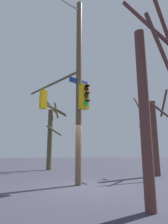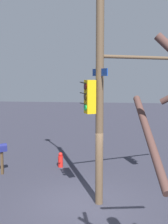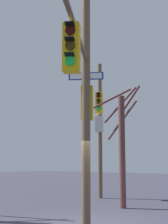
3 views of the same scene
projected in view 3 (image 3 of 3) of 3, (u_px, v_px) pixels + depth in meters
The scene contains 4 objects.
ground_plane at pixel (91, 223), 10.44m from camera, with size 80.00×80.00×0.00m, color #30303D.
main_signal_pole_assembly at pixel (90, 69), 10.09m from camera, with size 3.31×5.87×8.76m.
secondary_pole_assembly at pixel (100, 123), 17.75m from camera, with size 0.57×0.74×7.10m.
bare_tree_behind_pole at pixel (122, 143), 14.13m from camera, with size 2.00×1.57×5.20m.
Camera 3 is at (-6.13, 8.93, 1.89)m, focal length 54.22 mm.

